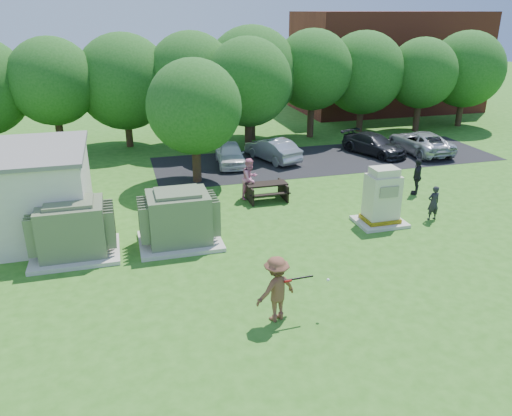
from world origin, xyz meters
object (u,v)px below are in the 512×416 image
object	(u,v)px
person_walking_right	(417,177)
car_silver_a	(273,149)
batter	(276,289)
person_by_generator	(433,203)
transformer_left	(73,230)
person_at_picnic	(250,179)
car_silver_b	(420,142)
transformer_right	(179,219)
generator_cabinet	(382,200)
car_white	(230,154)
car_dark	(374,144)
picnic_table	(266,189)

from	to	relation	value
person_walking_right	car_silver_a	distance (m)	8.69
batter	person_by_generator	distance (m)	9.84
transformer_left	batter	size ratio (longest dim) A/B	1.56
person_at_picnic	car_silver_b	distance (m)	12.93
transformer_right	person_walking_right	bearing A→B (deg)	11.69
car_silver_a	person_by_generator	bearing A→B (deg)	91.81
generator_cabinet	car_white	bearing A→B (deg)	112.41
person_walking_right	car_dark	distance (m)	6.99
person_walking_right	car_silver_b	bearing A→B (deg)	-174.92
car_white	car_silver_b	bearing A→B (deg)	2.97
generator_cabinet	picnic_table	size ratio (longest dim) A/B	1.27
transformer_left	person_by_generator	size ratio (longest dim) A/B	2.04
picnic_table	person_at_picnic	bearing A→B (deg)	148.64
batter	person_at_picnic	xyz separation A→B (m)	(1.81, 9.57, -0.02)
transformer_left	picnic_table	bearing A→B (deg)	23.45
transformer_right	batter	bearing A→B (deg)	-71.00
person_by_generator	batter	bearing A→B (deg)	29.14
person_walking_right	batter	bearing A→B (deg)	-10.98
transformer_left	car_silver_a	distance (m)	14.09
batter	person_by_generator	size ratio (longest dim) A/B	1.31
person_by_generator	car_silver_a	bearing A→B (deg)	-71.79
transformer_right	person_by_generator	distance (m)	10.37
transformer_right	batter	distance (m)	5.97
transformer_right	person_walking_right	world-z (taller)	transformer_right
generator_cabinet	person_walking_right	xyz separation A→B (m)	(3.35, 2.70, -0.17)
person_by_generator	person_at_picnic	xyz separation A→B (m)	(-6.60, 4.48, 0.21)
car_dark	car_silver_b	distance (m)	2.90
picnic_table	person_walking_right	distance (m)	7.11
person_walking_right	car_white	world-z (taller)	person_walking_right
person_walking_right	car_silver_b	distance (m)	7.74
generator_cabinet	person_at_picnic	size ratio (longest dim) A/B	1.25
picnic_table	person_walking_right	size ratio (longest dim) A/B	1.08
transformer_left	generator_cabinet	world-z (taller)	generator_cabinet
batter	car_silver_b	world-z (taller)	batter
person_walking_right	car_white	bearing A→B (deg)	-94.86
person_by_generator	car_dark	xyz separation A→B (m)	(2.50, 9.75, -0.12)
car_silver_a	transformer_left	bearing A→B (deg)	24.47
car_silver_b	person_at_picnic	bearing A→B (deg)	22.05
batter	transformer_right	bearing A→B (deg)	-90.16
picnic_table	batter	xyz separation A→B (m)	(-2.48, -9.17, 0.46)
picnic_table	person_walking_right	world-z (taller)	person_walking_right
transformer_right	person_at_picnic	world-z (taller)	transformer_right
transformer_left	car_silver_b	world-z (taller)	transformer_left
batter	person_by_generator	bearing A→B (deg)	-167.97
car_silver_b	person_by_generator	bearing A→B (deg)	60.04
generator_cabinet	car_white	size ratio (longest dim) A/B	0.65
car_silver_a	car_dark	world-z (taller)	car_silver_a
car_dark	person_at_picnic	bearing A→B (deg)	-171.44
transformer_right	person_by_generator	bearing A→B (deg)	-3.04
transformer_right	batter	xyz separation A→B (m)	(1.94, -5.64, -0.01)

